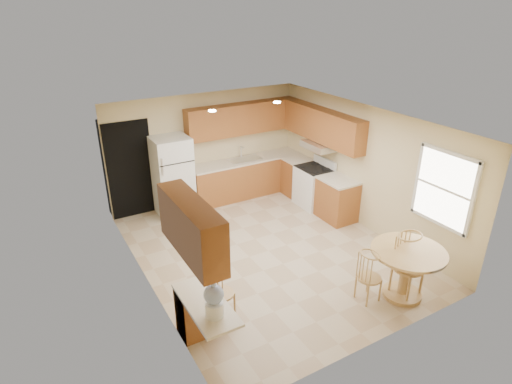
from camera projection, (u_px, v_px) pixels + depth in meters
floor at (268, 251)px, 8.07m from camera, size 5.50×5.50×0.00m
ceiling at (270, 121)px, 7.04m from camera, size 4.50×5.50×0.02m
wall_back at (206, 148)px, 9.72m from camera, size 4.50×0.02×2.50m
wall_front at (384, 268)px, 5.38m from camera, size 4.50×0.02×2.50m
wall_left at (144, 221)px, 6.53m from camera, size 0.02×5.50×2.50m
wall_right at (365, 168)px, 8.58m from camera, size 0.02×5.50×2.50m
doorway at (130, 170)px, 9.00m from camera, size 0.90×0.02×2.10m
base_cab_back at (246, 178)px, 10.22m from camera, size 2.75×0.60×0.87m
counter_back at (246, 160)px, 10.03m from camera, size 2.75×0.63×0.04m
base_cab_right_a at (297, 177)px, 10.24m from camera, size 0.60×0.59×0.87m
counter_right_a at (298, 160)px, 10.05m from camera, size 0.63×0.59×0.04m
base_cab_right_b at (337, 200)px, 9.09m from camera, size 0.60×0.80×0.87m
counter_right_b at (339, 180)px, 8.91m from camera, size 0.63×0.80×0.04m
upper_cab_back at (243, 119)px, 9.74m from camera, size 2.75×0.33×0.70m
upper_cab_right at (322, 126)px, 9.21m from camera, size 0.33×2.42×0.70m
upper_cab_left at (191, 228)px, 5.09m from camera, size 0.33×1.40×0.70m
sink at (245, 159)px, 10.01m from camera, size 0.78×0.44×0.01m
range_hood at (319, 146)px, 9.33m from camera, size 0.50×0.76×0.14m
desk_pedestal at (196, 311)px, 5.97m from camera, size 0.48×0.42×0.72m
desk_top at (206, 304)px, 5.51m from camera, size 0.50×1.20×0.04m
window at (444, 189)px, 7.01m from camera, size 0.06×1.12×1.30m
can_light_a at (212, 111)px, 7.76m from camera, size 0.14×0.14×0.02m
can_light_b at (277, 102)px, 8.40m from camera, size 0.14×0.14×0.02m
refrigerator at (173, 176)px, 9.17m from camera, size 0.76×0.74×1.73m
stove at (314, 186)px, 9.68m from camera, size 0.65×0.76×1.09m
dining_table at (406, 266)px, 6.63m from camera, size 1.14×1.14×0.84m
chair_table_a at (374, 274)px, 6.50m from camera, size 0.37×0.48×0.84m
chair_table_b at (415, 264)px, 6.54m from camera, size 0.47×0.47×1.06m
chair_desk at (224, 290)px, 6.13m from camera, size 0.38×0.49×0.86m
water_crock at (214, 300)px, 5.18m from camera, size 0.25×0.25×0.52m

